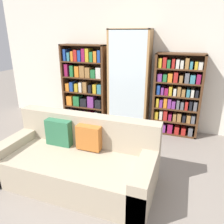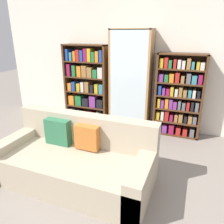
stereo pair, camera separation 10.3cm
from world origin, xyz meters
TOP-DOWN VIEW (x-y plane):
  - ground_plane at (0.00, 0.00)m, footprint 16.00×16.00m
  - wall_back at (0.00, 2.56)m, footprint 6.11×0.06m
  - couch at (-0.19, 0.43)m, footprint 2.00×0.92m
  - bookshelf_left at (-1.01, 2.35)m, footprint 0.95×0.32m
  - display_cabinet at (-0.04, 2.34)m, footprint 0.78×0.36m
  - bookshelf_right at (0.87, 2.35)m, footprint 0.85×0.32m
  - wine_bottle at (0.29, 1.61)m, footprint 0.08×0.08m

SIDE VIEW (x-z plane):
  - ground_plane at x=0.00m, z-range 0.00..0.00m
  - wine_bottle at x=0.29m, z-range -0.03..0.31m
  - couch at x=-0.19m, z-range -0.13..0.68m
  - bookshelf_right at x=0.87m, z-range -0.01..1.50m
  - bookshelf_left at x=-1.01m, z-range -0.02..1.61m
  - display_cabinet at x=-0.04m, z-range -0.01..1.91m
  - wall_back at x=0.00m, z-range 0.00..2.70m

